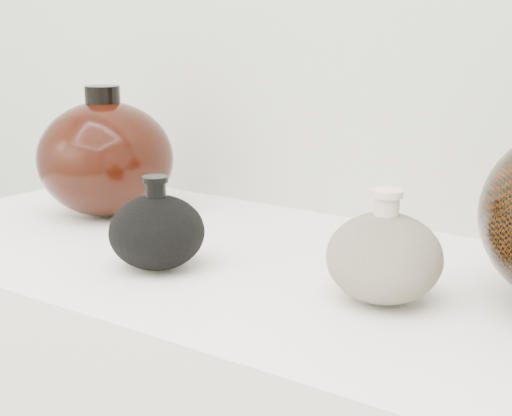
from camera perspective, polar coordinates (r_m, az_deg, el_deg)
The scene contains 3 objects.
black_gourd_vase at distance 0.88m, azimuth -7.93°, elevation -1.86°, with size 0.14×0.14×0.12m.
cream_gourd_vase at distance 0.78m, azimuth 10.21°, elevation -3.85°, with size 0.16×0.16×0.12m.
left_round_pot at distance 1.13m, azimuth -11.93°, elevation 3.92°, with size 0.23×0.23×0.20m.
Camera 1 is at (0.44, 0.23, 1.19)m, focal length 50.00 mm.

